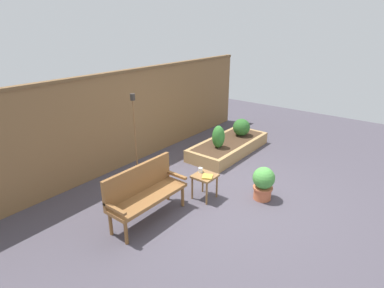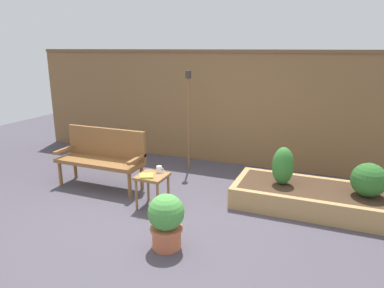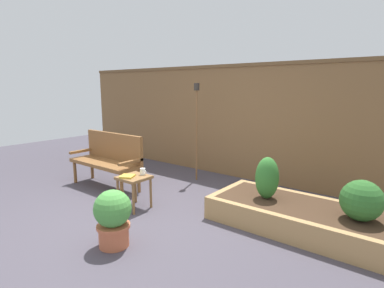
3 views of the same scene
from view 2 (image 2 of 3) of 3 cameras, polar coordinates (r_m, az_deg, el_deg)
name	(u,v)px [view 2 (image 2 of 3)]	position (r m, az deg, el deg)	size (l,w,h in m)	color
ground_plane	(164,218)	(4.80, -4.51, -11.88)	(14.00, 14.00, 0.00)	#47424C
fence_back	(224,107)	(6.77, 5.25, 5.96)	(8.40, 0.14, 2.16)	brown
garden_bench	(103,153)	(5.84, -14.28, -1.49)	(1.44, 0.48, 0.94)	brown
side_table	(152,181)	(4.97, -6.46, -5.92)	(0.40, 0.40, 0.48)	olive
cup_on_table	(159,169)	(5.01, -5.32, -4.10)	(0.11, 0.08, 0.09)	white
book_on_table	(147,176)	(4.88, -7.37, -5.14)	(0.18, 0.18, 0.03)	gold
potted_boxwood	(166,219)	(4.00, -4.21, -12.09)	(0.41, 0.41, 0.64)	#C66642
raised_planter_bed	(320,199)	(5.29, 20.10, -8.32)	(2.40, 1.00, 0.30)	#AD8451
shrub_near_bench	(283,166)	(5.15, 14.53, -3.46)	(0.30, 0.30, 0.55)	brown
shrub_far_corner	(369,180)	(5.15, 26.73, -5.23)	(0.45, 0.45, 0.45)	brown
tiki_torch	(188,104)	(6.28, -0.58, 6.52)	(0.10, 0.10, 1.80)	brown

